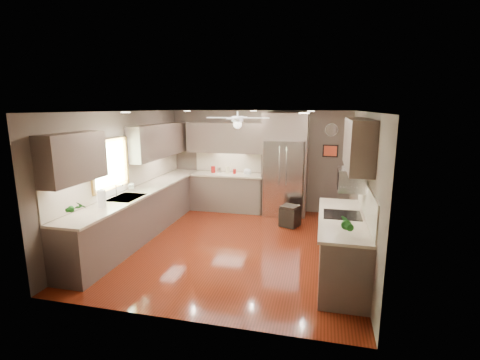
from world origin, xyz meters
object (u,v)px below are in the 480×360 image
at_px(canister_b, 219,170).
at_px(canister_d, 234,171).
at_px(canister_c, 228,170).
at_px(potted_plant_left, 77,208).
at_px(bowl, 247,173).
at_px(stool, 290,216).
at_px(potted_plant_right, 347,224).
at_px(canister_a, 213,170).
at_px(microwave, 352,179).
at_px(soap_bottle, 132,186).
at_px(refrigerator, 285,166).
at_px(paper_towel, 102,199).

distance_m(canister_b, canister_d, 0.40).
xyz_separation_m(canister_c, potted_plant_left, (-1.22, -4.04, 0.08)).
bearing_deg(bowl, canister_b, 178.70).
xyz_separation_m(canister_b, stool, (1.90, -0.98, -0.77)).
height_order(potted_plant_left, bowl, potted_plant_left).
height_order(canister_c, potted_plant_right, potted_plant_right).
bearing_deg(canister_c, potted_plant_right, -55.33).
height_order(canister_d, bowl, canister_d).
bearing_deg(canister_a, potted_plant_right, -51.58).
bearing_deg(canister_a, potted_plant_left, -101.78).
relative_size(potted_plant_right, microwave, 0.57).
distance_m(soap_bottle, microwave, 4.16).
xyz_separation_m(canister_a, potted_plant_right, (3.04, -3.83, 0.08)).
xyz_separation_m(canister_c, canister_d, (0.19, -0.03, -0.03)).
distance_m(potted_plant_right, stool, 3.15).
bearing_deg(potted_plant_left, refrigerator, 56.03).
height_order(potted_plant_left, microwave, microwave).
bearing_deg(potted_plant_left, microwave, 17.26).
relative_size(potted_plant_left, bowl, 1.51).
bearing_deg(canister_c, potted_plant_left, -106.76).
bearing_deg(potted_plant_left, bowl, 66.70).
relative_size(canister_a, canister_c, 1.05).
bearing_deg(refrigerator, canister_c, 176.13).
xyz_separation_m(soap_bottle, potted_plant_left, (0.12, -1.76, 0.07)).
distance_m(canister_b, refrigerator, 1.67).
bearing_deg(canister_d, potted_plant_left, -109.31).
height_order(stool, paper_towel, paper_towel).
bearing_deg(soap_bottle, canister_b, 63.84).
height_order(canister_c, refrigerator, refrigerator).
xyz_separation_m(canister_d, potted_plant_right, (2.47, -3.81, 0.10)).
relative_size(canister_a, soap_bottle, 0.86).
relative_size(canister_a, canister_b, 1.15).
distance_m(canister_a, paper_towel, 3.53).
height_order(soap_bottle, microwave, microwave).
distance_m(canister_a, microwave, 4.23).
xyz_separation_m(canister_d, bowl, (0.33, 0.01, -0.03)).
bearing_deg(bowl, soap_bottle, -129.25).
xyz_separation_m(potted_plant_left, potted_plant_right, (3.88, 0.20, -0.01)).
height_order(canister_c, soap_bottle, soap_bottle).
relative_size(potted_plant_right, paper_towel, 0.94).
relative_size(soap_bottle, microwave, 0.37).
height_order(soap_bottle, bowl, soap_bottle).
bearing_deg(canister_c, refrigerator, -3.87).
bearing_deg(soap_bottle, canister_a, 67.09).
bearing_deg(soap_bottle, canister_c, 59.69).
bearing_deg(microwave, potted_plant_right, -95.88).
xyz_separation_m(canister_c, bowl, (0.52, -0.02, -0.06)).
height_order(canister_b, soap_bottle, soap_bottle).
bearing_deg(canister_b, microwave, -43.22).
distance_m(canister_c, potted_plant_right, 4.68).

